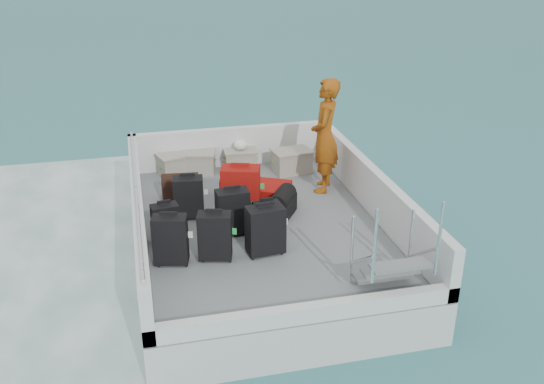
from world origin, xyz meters
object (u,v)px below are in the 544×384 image
at_px(crate_0, 176,165).
at_px(passenger, 325,136).
at_px(suitcase_3, 215,237).
at_px(crate_3, 292,162).
at_px(suitcase_4, 233,212).
at_px(crate_1, 198,163).
at_px(suitcase_1, 166,223).
at_px(suitcase_7, 267,219).
at_px(suitcase_6, 265,231).
at_px(crate_2, 241,160).
at_px(suitcase_2, 189,198).
at_px(suitcase_0, 171,240).
at_px(suitcase_8, 262,194).
at_px(suitcase_5, 241,192).

xyz_separation_m(crate_0, passenger, (2.29, -1.21, 0.75)).
relative_size(suitcase_3, crate_3, 1.04).
relative_size(suitcase_4, crate_1, 1.13).
bearing_deg(crate_0, suitcase_3, -85.69).
xyz_separation_m(suitcase_1, suitcase_7, (1.38, -0.17, -0.02)).
bearing_deg(suitcase_1, crate_0, 73.62).
distance_m(suitcase_1, suitcase_4, 0.94).
bearing_deg(passenger, suitcase_3, -24.70).
xyz_separation_m(suitcase_6, crate_2, (0.24, 3.06, -0.17)).
height_order(suitcase_3, passenger, passenger).
bearing_deg(suitcase_1, suitcase_2, 52.29).
distance_m(suitcase_2, crate_1, 1.77).
relative_size(suitcase_6, crate_0, 1.18).
xyz_separation_m(suitcase_2, suitcase_6, (0.86, -1.32, 0.02)).
bearing_deg(suitcase_0, passenger, 47.22).
bearing_deg(crate_1, crate_0, 180.00).
distance_m(suitcase_3, crate_3, 3.21).
xyz_separation_m(suitcase_3, crate_3, (1.75, 2.69, -0.14)).
bearing_deg(suitcase_8, suitcase_1, 147.27).
xyz_separation_m(suitcase_4, crate_0, (-0.58, 2.42, -0.16)).
relative_size(suitcase_0, suitcase_1, 1.22).
bearing_deg(suitcase_5, suitcase_2, -171.81).
distance_m(suitcase_3, crate_2, 3.20).
bearing_deg(suitcase_5, suitcase_4, -94.69).
bearing_deg(suitcase_4, crate_1, 91.35).
relative_size(suitcase_0, suitcase_4, 1.01).
distance_m(crate_1, crate_2, 0.77).
bearing_deg(crate_2, suitcase_8, -88.20).
bearing_deg(suitcase_4, suitcase_3, -121.78).
distance_m(suitcase_4, passenger, 2.18).
distance_m(crate_2, crate_3, 0.92).
relative_size(suitcase_4, crate_3, 1.06).
height_order(suitcase_3, suitcase_6, suitcase_6).
distance_m(suitcase_1, suitcase_5, 1.29).
xyz_separation_m(suitcase_5, crate_2, (0.34, 1.85, -0.22)).
relative_size(suitcase_0, crate_0, 1.17).
bearing_deg(suitcase_6, passenger, 46.10).
bearing_deg(crate_2, suitcase_1, -121.71).
xyz_separation_m(suitcase_0, suitcase_4, (0.91, 0.63, -0.00)).
bearing_deg(suitcase_3, suitcase_6, 13.20).
bearing_deg(suitcase_7, crate_2, 82.17).
bearing_deg(crate_1, suitcase_8, -62.05).
height_order(suitcase_1, suitcase_2, suitcase_2).
xyz_separation_m(suitcase_1, crate_1, (0.73, 2.42, -0.10)).
height_order(suitcase_4, crate_2, suitcase_4).
distance_m(suitcase_1, passenger, 2.99).
xyz_separation_m(suitcase_5, suitcase_7, (0.23, -0.73, -0.13)).
relative_size(suitcase_0, suitcase_6, 1.00).
bearing_deg(crate_2, crate_0, 180.00).
xyz_separation_m(suitcase_0, passenger, (2.63, 1.83, 0.59)).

